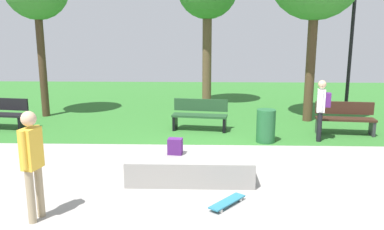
{
  "coord_description": "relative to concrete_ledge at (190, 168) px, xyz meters",
  "views": [
    {
      "loc": [
        -0.25,
        -8.35,
        2.88
      ],
      "look_at": [
        -0.5,
        -0.02,
        1.08
      ],
      "focal_mm": 36.67,
      "sensor_mm": 36.0,
      "label": 1
    }
  ],
  "objects": [
    {
      "name": "park_bench_center_lawn",
      "position": [
        4.25,
        3.64,
        0.24
      ],
      "size": [
        1.64,
        0.65,
        0.91
      ],
      "color": "#331E14",
      "rests_on": "ground_plane"
    },
    {
      "name": "trash_bin",
      "position": [
        1.89,
        2.74,
        0.2
      ],
      "size": [
        0.49,
        0.49,
        0.87
      ],
      "primitive_type": "cylinder",
      "color": "#1E592D",
      "rests_on": "ground_plane"
    },
    {
      "name": "backpack_on_ledge",
      "position": [
        -0.31,
        0.14,
        0.4
      ],
      "size": [
        0.3,
        0.23,
        0.32
      ],
      "primitive_type": "cube",
      "rotation": [
        0.0,
        0.0,
        6.16
      ],
      "color": "#4C1E66",
      "rests_on": "concrete_ledge"
    },
    {
      "name": "pedestrian_with_backpack",
      "position": [
        3.36,
        2.93,
        0.73
      ],
      "size": [
        0.4,
        0.42,
        1.62
      ],
      "color": "black",
      "rests_on": "ground_plane"
    },
    {
      "name": "grass_lawn",
      "position": [
        0.5,
        8.74,
        -0.24
      ],
      "size": [
        26.6,
        12.64,
        0.01
      ],
      "primitive_type": "cube",
      "color": "#2D6B28",
      "rests_on": "ground_plane"
    },
    {
      "name": "park_bench_near_lamppost",
      "position": [
        -5.79,
        3.94,
        0.24
      ],
      "size": [
        1.65,
        0.69,
        0.91
      ],
      "color": "black",
      "rests_on": "ground_plane"
    },
    {
      "name": "lamp_post",
      "position": [
        5.26,
        6.42,
        2.7
      ],
      "size": [
        0.28,
        0.28,
        4.94
      ],
      "color": "black",
      "rests_on": "ground_plane"
    },
    {
      "name": "park_bench_near_path",
      "position": [
        0.14,
        3.96,
        0.24
      ],
      "size": [
        1.65,
        0.69,
        0.91
      ],
      "color": "#1E4223",
      "rests_on": "ground_plane"
    },
    {
      "name": "ground_plane",
      "position": [
        0.5,
        1.06,
        -0.24
      ],
      "size": [
        28.0,
        28.0,
        0.0
      ],
      "primitive_type": "plane",
      "color": "#9E9993"
    },
    {
      "name": "concrete_ledge",
      "position": [
        0.0,
        0.0,
        0.0
      ],
      "size": [
        2.43,
        0.99,
        0.48
      ],
      "primitive_type": "cube",
      "color": "gray",
      "rests_on": "ground_plane"
    },
    {
      "name": "skater_performing_trick",
      "position": [
        -2.33,
        -1.74,
        0.77
      ],
      "size": [
        0.26,
        0.42,
        1.72
      ],
      "color": "tan",
      "rests_on": "ground_plane"
    },
    {
      "name": "skateboard_by_ledge",
      "position": [
        0.66,
        -1.15,
        -0.18
      ],
      "size": [
        0.66,
        0.75,
        0.08
      ],
      "color": "teal",
      "rests_on": "ground_plane"
    }
  ]
}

